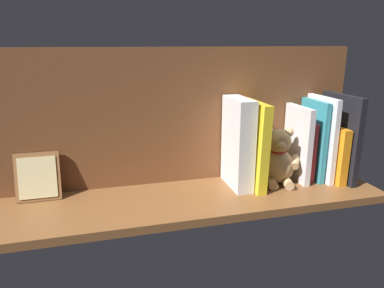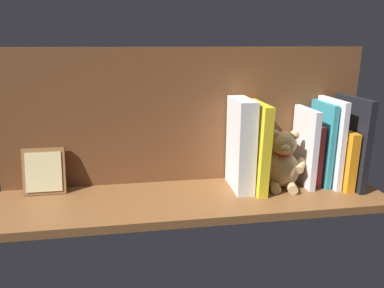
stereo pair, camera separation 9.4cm
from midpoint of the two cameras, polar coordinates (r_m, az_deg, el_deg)
name	(u,v)px [view 1 (the left image)]	position (r cm, az deg, el deg)	size (l,w,h in cm)	color
ground_plane	(192,199)	(99.92, -2.74, -8.78)	(106.51, 28.14, 2.20)	brown
shelf_back_panel	(182,117)	(104.45, -4.26, 4.36)	(106.51, 1.50, 39.51)	brown
book_0	(339,137)	(114.99, 20.38, 1.01)	(1.89, 17.99, 25.96)	black
book_1	(328,151)	(115.15, 18.82, -1.18)	(2.54, 16.63, 16.85)	orange
book_2	(320,138)	(113.27, 17.67, 0.88)	(1.54, 14.98, 25.33)	silver
book_3	(313,140)	(113.00, 16.52, 0.64)	(1.45, 13.32, 24.19)	teal
book_4	(303,149)	(113.37, 15.06, -0.86)	(2.37, 11.43, 17.85)	red
book_5	(298,143)	(110.46, 14.24, 0.06)	(1.75, 13.75, 22.67)	silver
teddy_bear	(278,159)	(106.84, 11.18, -2.47)	(13.34, 12.45, 16.95)	tan
book_6	(253,145)	(102.75, 7.21, -0.14)	(2.66, 16.19, 24.81)	yellow
dictionary_thick_white	(238,143)	(101.86, 4.74, 0.11)	(4.92, 14.25, 25.91)	silver
picture_frame_leaning	(38,177)	(105.12, -25.87, -4.81)	(11.38, 4.49, 12.90)	brown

